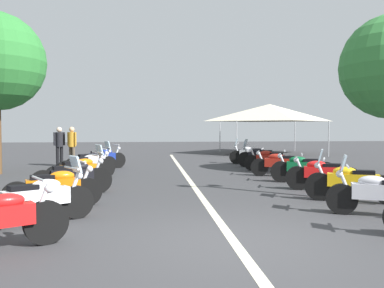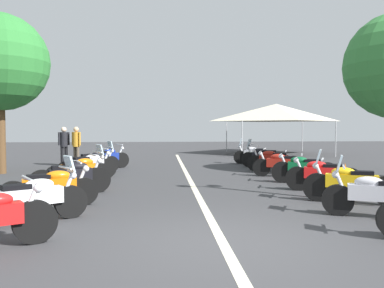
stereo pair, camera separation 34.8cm
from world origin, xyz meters
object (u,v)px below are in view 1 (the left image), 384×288
Objects in this scene: motorcycle_left_row_1 at (38,199)px; motorcycle_right_row_5 at (281,164)px; motorcycle_right_row_2 at (351,182)px; motorcycle_right_row_4 at (303,168)px; motorcycle_left_row_6 at (92,161)px; traffic_cone_1 at (343,173)px; event_tent at (269,113)px; motorcycle_left_row_4 at (80,170)px; motorcycle_left_row_3 at (73,177)px; motorcycle_right_row_8 at (250,154)px; motorcycle_left_row_5 at (87,166)px; motorcycle_right_row_1 at (380,193)px; motorcycle_left_row_7 at (103,158)px; bystander_0 at (72,143)px; motorcycle_right_row_7 at (260,156)px; bystander_1 at (59,143)px; motorcycle_left_row_2 at (54,187)px; motorcycle_right_row_3 at (323,174)px; motorcycle_right_row_6 at (270,160)px.

motorcycle_left_row_1 is 0.92× the size of motorcycle_right_row_5.
motorcycle_right_row_2 is 3.19m from motorcycle_right_row_4.
motorcycle_left_row_1 is at bearing 52.33° from motorcycle_right_row_4.
motorcycle_left_row_6 is 2.92× the size of traffic_cone_1.
event_tent is (17.64, -9.61, 2.19)m from motorcycle_left_row_1.
motorcycle_left_row_4 is at bearing 57.26° from motorcycle_left_row_1.
motorcycle_left_row_3 is 10.28m from motorcycle_right_row_8.
motorcycle_left_row_5 is 9.00m from motorcycle_right_row_1.
motorcycle_left_row_7 is (4.81, -0.10, -0.01)m from motorcycle_left_row_4.
motorcycle_left_row_3 is at bearing -121.95° from motorcycle_left_row_7.
bystander_0 is at bearing 108.64° from motorcycle_left_row_7.
motorcycle_right_row_1 is at bearing 116.31° from motorcycle_right_row_7.
motorcycle_left_row_6 is at bearing 59.28° from motorcycle_left_row_4.
motorcycle_right_row_2 is at bearing 5.71° from bystander_1.
motorcycle_left_row_4 is 4.81m from motorcycle_left_row_7.
motorcycle_right_row_5 is 1.08× the size of motorcycle_right_row_7.
motorcycle_left_row_1 is at bearing 82.24° from motorcycle_right_row_7.
motorcycle_left_row_1 is at bearing -121.89° from motorcycle_left_row_4.
bystander_0 is (5.92, 9.52, 0.74)m from traffic_cone_1.
motorcycle_left_row_2 is at bearing 10.70° from motorcycle_right_row_1.
motorcycle_right_row_5 is 4.77m from motorcycle_right_row_8.
event_tent is (11.46, -3.07, 2.20)m from motorcycle_right_row_5.
motorcycle_left_row_1 is at bearing 44.45° from motorcycle_right_row_3.
motorcycle_right_row_4 is (3.19, -6.78, 0.01)m from motorcycle_left_row_2.
motorcycle_left_row_5 is at bearing 52.54° from motorcycle_right_row_8.
motorcycle_left_row_6 is (7.83, 0.17, -0.00)m from motorcycle_left_row_1.
motorcycle_left_row_2 is 1.10× the size of motorcycle_left_row_5.
motorcycle_left_row_7 is at bearing 56.24° from motorcycle_left_row_1.
traffic_cone_1 is at bearing 119.81° from motorcycle_right_row_8.
traffic_cone_1 is (-4.67, -1.37, -0.18)m from motorcycle_right_row_7.
bystander_1 reaches higher than motorcycle_left_row_6.
motorcycle_right_row_4 is at bearing 94.08° from traffic_cone_1.
motorcycle_right_row_7 reaches higher than motorcycle_left_row_7.
motorcycle_left_row_1 is at bearing -118.39° from motorcycle_left_row_6.
motorcycle_right_row_5 is 9.70m from bystander_1.
motorcycle_right_row_7 is (4.77, 0.02, 0.01)m from motorcycle_right_row_4.
motorcycle_left_row_5 is 8.30m from traffic_cone_1.
motorcycle_right_row_2 is at bearing -21.53° from motorcycle_left_row_1.
motorcycle_right_row_1 is (-7.88, -6.63, -0.00)m from motorcycle_left_row_6.
motorcycle_left_row_2 is 1.01× the size of motorcycle_right_row_1.
motorcycle_right_row_8 is (11.00, -0.20, 0.00)m from motorcycle_right_row_1.
motorcycle_left_row_1 reaches higher than motorcycle_left_row_3.
motorcycle_left_row_7 is 1.06× the size of bystander_1.
event_tent is at bearing -96.80° from motorcycle_right_row_8.
motorcycle_left_row_4 reaches higher than motorcycle_right_row_4.
motorcycle_left_row_3 is at bearing 19.54° from motorcycle_right_row_3.
motorcycle_left_row_5 is at bearing 57.38° from motorcycle_left_row_1.
traffic_cone_1 is (-6.24, -1.42, -0.17)m from motorcycle_right_row_8.
motorcycle_right_row_1 is at bearing 0.99° from bystander_1.
motorcycle_left_row_1 reaches higher than motorcycle_right_row_6.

